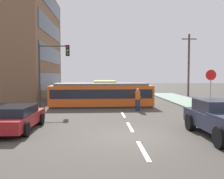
# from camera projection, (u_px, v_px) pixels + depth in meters

# --- Properties ---
(ground_plane) EXTENTS (120.00, 120.00, 0.00)m
(ground_plane) POSITION_uv_depth(u_px,v_px,m) (119.00, 107.00, 20.80)
(ground_plane) COLOR #46413A
(sidewalk_curb_right) EXTENTS (3.20, 36.00, 0.14)m
(sidewalk_curb_right) POSITION_uv_depth(u_px,v_px,m) (223.00, 113.00, 17.10)
(sidewalk_curb_right) COLOR gray
(sidewalk_curb_right) RESTS_ON ground
(lane_stripe_0) EXTENTS (0.16, 2.40, 0.01)m
(lane_stripe_0) POSITION_uv_depth(u_px,v_px,m) (143.00, 150.00, 8.84)
(lane_stripe_0) COLOR silver
(lane_stripe_0) RESTS_ON ground
(lane_stripe_1) EXTENTS (0.16, 2.40, 0.01)m
(lane_stripe_1) POSITION_uv_depth(u_px,v_px,m) (130.00, 127.00, 12.83)
(lane_stripe_1) COLOR silver
(lane_stripe_1) RESTS_ON ground
(lane_stripe_2) EXTENTS (0.16, 2.40, 0.01)m
(lane_stripe_2) POSITION_uv_depth(u_px,v_px,m) (123.00, 115.00, 16.81)
(lane_stripe_2) COLOR silver
(lane_stripe_2) RESTS_ON ground
(lane_stripe_3) EXTENTS (0.16, 2.40, 0.01)m
(lane_stripe_3) POSITION_uv_depth(u_px,v_px,m) (115.00, 100.00, 27.02)
(lane_stripe_3) COLOR silver
(lane_stripe_3) RESTS_ON ground
(lane_stripe_4) EXTENTS (0.16, 2.40, 0.01)m
(lane_stripe_4) POSITION_uv_depth(u_px,v_px,m) (112.00, 95.00, 33.00)
(lane_stripe_4) COLOR silver
(lane_stripe_4) RESTS_ON ground
(streetcar_tram) EXTENTS (8.41, 2.76, 1.97)m
(streetcar_tram) POSITION_uv_depth(u_px,v_px,m) (101.00, 95.00, 20.91)
(streetcar_tram) COLOR #E1571A
(streetcar_tram) RESTS_ON ground
(city_bus) EXTENTS (2.57, 5.15, 1.94)m
(city_bus) POSITION_uv_depth(u_px,v_px,m) (105.00, 88.00, 30.44)
(city_bus) COLOR gold
(city_bus) RESTS_ON ground
(pedestrian_crossing) EXTENTS (0.46, 0.36, 1.67)m
(pedestrian_crossing) POSITION_uv_depth(u_px,v_px,m) (138.00, 98.00, 18.51)
(pedestrian_crossing) COLOR navy
(pedestrian_crossing) RESTS_ON ground
(parked_sedan_near) EXTENTS (1.99, 4.41, 1.19)m
(parked_sedan_near) POSITION_uv_depth(u_px,v_px,m) (16.00, 117.00, 12.02)
(parked_sedan_near) COLOR maroon
(parked_sedan_near) RESTS_ON ground
(parked_sedan_mid) EXTENTS (2.15, 4.59, 1.19)m
(parked_sedan_mid) POSITION_uv_depth(u_px,v_px,m) (62.00, 96.00, 24.73)
(parked_sedan_mid) COLOR #415A3A
(parked_sedan_mid) RESTS_ON ground
(parked_sedan_far) EXTENTS (2.00, 4.15, 1.19)m
(parked_sedan_far) POSITION_uv_depth(u_px,v_px,m) (71.00, 91.00, 30.99)
(parked_sedan_far) COLOR maroon
(parked_sedan_far) RESTS_ON ground
(stop_sign) EXTENTS (0.76, 0.07, 2.88)m
(stop_sign) POSITION_uv_depth(u_px,v_px,m) (211.00, 81.00, 18.04)
(stop_sign) COLOR gray
(stop_sign) RESTS_ON sidewalk_curb_right
(traffic_light_mast) EXTENTS (2.41, 0.33, 5.08)m
(traffic_light_mast) POSITION_uv_depth(u_px,v_px,m) (51.00, 63.00, 19.58)
(traffic_light_mast) COLOR #333333
(traffic_light_mast) RESTS_ON ground
(utility_pole_mid) EXTENTS (1.80, 0.24, 7.64)m
(utility_pole_mid) POSITION_uv_depth(u_px,v_px,m) (189.00, 64.00, 31.10)
(utility_pole_mid) COLOR brown
(utility_pole_mid) RESTS_ON ground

